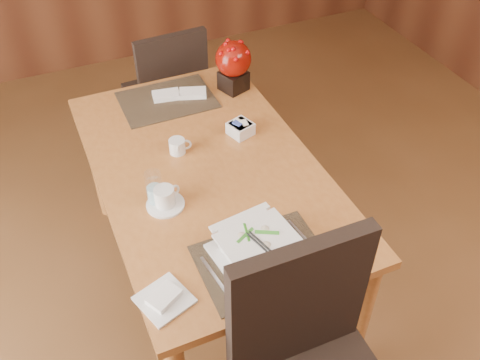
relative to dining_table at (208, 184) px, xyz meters
name	(u,v)px	position (x,y,z in m)	size (l,w,h in m)	color
dining_table	(208,184)	(0.00, 0.00, 0.00)	(0.90, 1.50, 0.75)	#AD6730
placemat_near	(263,260)	(0.00, -0.55, 0.10)	(0.45, 0.33, 0.01)	black
placemat_far	(167,100)	(0.00, 0.55, 0.10)	(0.45, 0.33, 0.01)	black
soup_setting	(257,248)	(-0.02, -0.53, 0.15)	(0.31, 0.31, 0.11)	white
coffee_cup	(165,199)	(-0.23, -0.15, 0.13)	(0.15, 0.15, 0.09)	white
water_glass	(154,188)	(-0.26, -0.12, 0.17)	(0.07, 0.07, 0.15)	white
creamer_jug	(177,146)	(-0.08, 0.15, 0.13)	(0.09, 0.09, 0.07)	white
sugar_caddy	(240,129)	(0.22, 0.16, 0.13)	(0.10, 0.10, 0.06)	white
berry_decor	(233,63)	(0.34, 0.51, 0.24)	(0.18, 0.18, 0.26)	black
napkins_far	(181,94)	(0.08, 0.55, 0.11)	(0.26, 0.09, 0.02)	white
bread_plate	(164,300)	(-0.37, -0.57, 0.10)	(0.16, 0.16, 0.01)	white
far_chair	(169,90)	(0.13, 1.00, -0.14)	(0.45, 0.45, 0.91)	black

